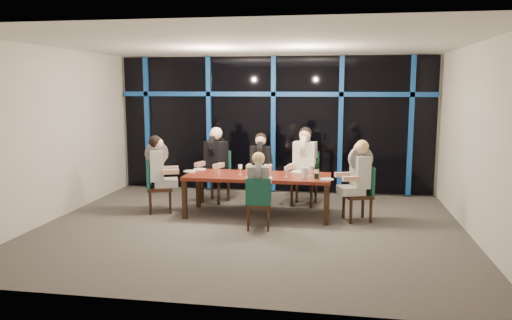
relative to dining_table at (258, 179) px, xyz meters
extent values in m
plane|color=#57524D|center=(0.00, -0.80, -0.68)|extent=(7.00, 7.00, 0.00)
cube|color=beige|center=(0.00, 2.20, 0.82)|extent=(7.00, 0.04, 3.00)
cube|color=beige|center=(0.00, -3.80, 0.82)|extent=(7.00, 0.04, 3.00)
cube|color=beige|center=(-3.50, -0.80, 0.82)|extent=(0.04, 6.00, 3.00)
cube|color=beige|center=(3.50, -0.80, 0.82)|extent=(0.04, 6.00, 3.00)
cube|color=white|center=(0.00, -0.80, 2.32)|extent=(7.00, 6.00, 0.04)
cube|color=black|center=(0.00, 2.14, 0.82)|extent=(6.86, 0.04, 2.94)
cube|color=#134495|center=(-2.90, 2.09, 0.82)|extent=(0.10, 0.10, 2.94)
cube|color=#134495|center=(-1.45, 2.09, 0.82)|extent=(0.10, 0.10, 2.94)
cube|color=#134495|center=(0.00, 2.09, 0.82)|extent=(0.10, 0.10, 2.94)
cube|color=#134495|center=(1.45, 2.09, 0.82)|extent=(0.10, 0.10, 2.94)
cube|color=#134495|center=(2.90, 2.09, 0.82)|extent=(0.10, 0.10, 2.94)
cube|color=#134495|center=(0.00, 2.09, 1.48)|extent=(6.86, 0.10, 0.10)
cube|color=#FF2D14|center=(1.10, 2.45, 1.47)|extent=(0.60, 0.05, 0.35)
cube|color=maroon|center=(0.00, 0.00, 0.04)|extent=(2.60, 1.00, 0.06)
cube|color=#321D10|center=(-1.24, -0.44, -0.34)|extent=(0.08, 0.08, 0.69)
cube|color=#321D10|center=(1.24, -0.44, -0.34)|extent=(0.08, 0.08, 0.69)
cube|color=#321D10|center=(-1.24, 0.44, -0.34)|extent=(0.08, 0.08, 0.69)
cube|color=#321D10|center=(1.24, 0.44, -0.34)|extent=(0.08, 0.08, 0.69)
cube|color=#311B10|center=(-1.03, 0.92, -0.20)|extent=(0.60, 0.60, 0.06)
cube|color=#1A5443|center=(-0.97, 1.12, 0.09)|extent=(0.47, 0.19, 0.53)
cube|color=#311B10|center=(-1.27, 0.79, -0.46)|extent=(0.05, 0.05, 0.45)
cube|color=#311B10|center=(-0.90, 0.68, -0.46)|extent=(0.05, 0.05, 0.45)
cube|color=#311B10|center=(-1.16, 1.16, -0.46)|extent=(0.05, 0.05, 0.45)
cube|color=#311B10|center=(-0.79, 1.05, -0.46)|extent=(0.05, 0.05, 0.45)
cube|color=#311B10|center=(-0.09, 0.84, -0.23)|extent=(0.47, 0.47, 0.06)
cube|color=#1A5443|center=(-0.10, 1.04, 0.04)|extent=(0.45, 0.07, 0.50)
cube|color=#311B10|center=(-0.26, 0.66, -0.47)|extent=(0.04, 0.04, 0.42)
cube|color=#311B10|center=(0.10, 0.67, -0.47)|extent=(0.04, 0.04, 0.42)
cube|color=#311B10|center=(-0.27, 1.01, -0.47)|extent=(0.04, 0.04, 0.42)
cube|color=#311B10|center=(0.08, 1.03, -0.47)|extent=(0.04, 0.04, 0.42)
cube|color=#311B10|center=(0.77, 0.94, -0.19)|extent=(0.56, 0.56, 0.06)
cube|color=#1A5443|center=(0.80, 1.16, 0.10)|extent=(0.49, 0.13, 0.54)
cube|color=#311B10|center=(0.54, 0.78, -0.45)|extent=(0.05, 0.05, 0.45)
cube|color=#311B10|center=(0.93, 0.72, -0.45)|extent=(0.05, 0.05, 0.45)
cube|color=#311B10|center=(0.61, 1.17, -0.45)|extent=(0.05, 0.05, 0.45)
cube|color=#311B10|center=(0.99, 1.10, -0.45)|extent=(0.05, 0.05, 0.45)
cube|color=#311B10|center=(-1.84, -0.06, -0.23)|extent=(0.58, 0.58, 0.06)
cube|color=#1A5443|center=(-2.02, -0.13, 0.05)|extent=(0.21, 0.44, 0.51)
cube|color=#311B10|center=(-1.60, -0.17, -0.47)|extent=(0.05, 0.05, 0.42)
cube|color=#311B10|center=(-1.73, 0.17, -0.47)|extent=(0.05, 0.05, 0.42)
cube|color=#311B10|center=(-1.94, -0.29, -0.47)|extent=(0.05, 0.05, 0.42)
cube|color=#311B10|center=(-2.07, 0.05, -0.47)|extent=(0.05, 0.05, 0.42)
cube|color=#311B10|center=(1.76, -0.07, -0.23)|extent=(0.57, 0.57, 0.06)
cube|color=#1A5443|center=(1.95, 0.00, 0.03)|extent=(0.20, 0.44, 0.50)
cube|color=#311B10|center=(1.53, 0.04, -0.47)|extent=(0.05, 0.05, 0.42)
cube|color=#311B10|center=(1.65, -0.29, -0.47)|extent=(0.05, 0.05, 0.42)
cube|color=#311B10|center=(1.87, 0.16, -0.47)|extent=(0.05, 0.05, 0.42)
cube|color=#311B10|center=(1.99, -0.17, -0.47)|extent=(0.05, 0.05, 0.42)
cube|color=#311B10|center=(0.15, -0.83, -0.28)|extent=(0.45, 0.45, 0.05)
cube|color=#1A5443|center=(0.17, -1.00, -0.03)|extent=(0.41, 0.10, 0.45)
cube|color=#311B10|center=(0.29, -0.64, -0.49)|extent=(0.04, 0.04, 0.38)
cube|color=#311B10|center=(-0.03, -0.69, -0.49)|extent=(0.04, 0.04, 0.38)
cube|color=#311B10|center=(0.33, -0.97, -0.49)|extent=(0.04, 0.04, 0.38)
cube|color=#311B10|center=(0.01, -1.01, -0.49)|extent=(0.04, 0.04, 0.38)
cube|color=black|center=(-1.06, 0.80, -0.10)|extent=(0.50, 0.54, 0.15)
cube|color=black|center=(-1.01, 0.96, 0.26)|extent=(0.48, 0.37, 0.60)
cylinder|color=black|center=(-1.01, 0.96, 0.49)|extent=(0.23, 0.46, 0.45)
sphere|color=tan|center=(-1.02, 0.94, 0.68)|extent=(0.22, 0.22, 0.22)
sphere|color=silver|center=(-1.01, 0.98, 0.71)|extent=(0.25, 0.25, 0.25)
cube|color=tan|center=(-1.29, 0.78, 0.11)|extent=(0.17, 0.33, 0.09)
cube|color=tan|center=(-0.88, 0.65, 0.11)|extent=(0.17, 0.33, 0.09)
cube|color=black|center=(-0.08, 0.72, -0.13)|extent=(0.38, 0.44, 0.14)
cube|color=black|center=(-0.09, 0.88, 0.20)|extent=(0.41, 0.26, 0.56)
cylinder|color=black|center=(-0.09, 0.88, 0.42)|extent=(0.12, 0.42, 0.42)
sphere|color=tan|center=(-0.09, 0.86, 0.60)|extent=(0.21, 0.21, 0.21)
sphere|color=black|center=(-0.09, 0.90, 0.63)|extent=(0.23, 0.23, 0.23)
cube|color=tan|center=(-0.28, 0.63, 0.11)|extent=(0.09, 0.30, 0.08)
cube|color=tan|center=(0.12, 0.65, 0.11)|extent=(0.09, 0.30, 0.08)
cube|color=silver|center=(0.75, 0.82, -0.09)|extent=(0.46, 0.51, 0.15)
cube|color=silver|center=(0.77, 0.99, 0.27)|extent=(0.47, 0.33, 0.61)
cylinder|color=silver|center=(0.77, 0.99, 0.51)|extent=(0.18, 0.47, 0.45)
sphere|color=tan|center=(0.77, 0.97, 0.70)|extent=(0.23, 0.23, 0.23)
sphere|color=black|center=(0.78, 1.01, 0.74)|extent=(0.25, 0.25, 0.25)
cube|color=tan|center=(0.52, 0.77, 0.11)|extent=(0.14, 0.33, 0.09)
cube|color=tan|center=(0.94, 0.70, 0.11)|extent=(0.14, 0.33, 0.09)
cube|color=black|center=(-1.72, -0.02, -0.13)|extent=(0.52, 0.49, 0.14)
cube|color=black|center=(-1.87, -0.07, 0.21)|extent=(0.37, 0.46, 0.57)
cylinder|color=black|center=(-1.87, -0.07, 0.43)|extent=(0.43, 0.24, 0.42)
sphere|color=tan|center=(-1.85, -0.07, 0.61)|extent=(0.21, 0.21, 0.21)
sphere|color=black|center=(-1.89, -0.08, 0.64)|extent=(0.23, 0.23, 0.23)
cube|color=tan|center=(-1.58, -0.18, 0.11)|extent=(0.31, 0.18, 0.08)
cube|color=tan|center=(-1.72, 0.20, 0.11)|extent=(0.31, 0.18, 0.08)
cube|color=black|center=(1.65, -0.11, -0.13)|extent=(0.51, 0.48, 0.14)
cube|color=black|center=(1.80, -0.05, 0.19)|extent=(0.36, 0.46, 0.56)
cylinder|color=black|center=(1.80, -0.05, 0.41)|extent=(0.43, 0.23, 0.42)
sphere|color=tan|center=(1.78, -0.06, 0.59)|extent=(0.21, 0.21, 0.21)
sphere|color=tan|center=(1.82, -0.05, 0.62)|extent=(0.23, 0.23, 0.23)
cube|color=tan|center=(1.51, 0.05, 0.11)|extent=(0.31, 0.18, 0.08)
cube|color=tan|center=(1.64, -0.32, 0.11)|extent=(0.31, 0.18, 0.08)
cube|color=black|center=(0.13, -0.72, -0.19)|extent=(0.37, 0.42, 0.13)
cube|color=black|center=(0.15, -0.86, 0.11)|extent=(0.38, 0.26, 0.50)
cylinder|color=black|center=(0.15, -0.86, 0.31)|extent=(0.14, 0.39, 0.38)
sphere|color=tan|center=(0.15, -0.84, 0.47)|extent=(0.19, 0.19, 0.19)
sphere|color=tan|center=(0.15, -0.88, 0.50)|extent=(0.21, 0.21, 0.21)
cube|color=tan|center=(0.30, -0.62, 0.10)|extent=(0.11, 0.28, 0.07)
cube|color=tan|center=(-0.05, -0.67, 0.10)|extent=(0.11, 0.28, 0.07)
cylinder|color=white|center=(-1.19, 0.38, 0.08)|extent=(0.24, 0.24, 0.01)
cylinder|color=white|center=(-0.06, 0.28, 0.08)|extent=(0.24, 0.24, 0.01)
cylinder|color=white|center=(0.67, 0.39, 0.08)|extent=(0.24, 0.24, 0.01)
cylinder|color=white|center=(-1.28, 0.13, 0.08)|extent=(0.24, 0.24, 0.01)
cylinder|color=white|center=(1.24, -0.25, 0.08)|extent=(0.24, 0.24, 0.01)
cylinder|color=white|center=(0.08, -0.27, 0.08)|extent=(0.24, 0.24, 0.01)
cylinder|color=black|center=(1.06, -0.19, 0.20)|extent=(0.08, 0.08, 0.26)
cylinder|color=black|center=(1.06, -0.19, 0.38)|extent=(0.03, 0.03, 0.10)
cylinder|color=silver|center=(1.06, -0.19, 0.20)|extent=(0.08, 0.08, 0.07)
cylinder|color=silver|center=(0.85, -0.18, 0.16)|extent=(0.10, 0.10, 0.18)
cylinder|color=silver|center=(0.90, -0.18, 0.18)|extent=(0.01, 0.01, 0.13)
cylinder|color=#FBA44B|center=(0.00, -0.20, 0.08)|extent=(0.04, 0.04, 0.03)
cylinder|color=silver|center=(-0.32, -0.02, 0.07)|extent=(0.07, 0.07, 0.01)
cylinder|color=silver|center=(-0.32, -0.02, 0.13)|extent=(0.01, 0.01, 0.10)
cylinder|color=silver|center=(-0.32, -0.02, 0.21)|extent=(0.07, 0.07, 0.07)
cylinder|color=silver|center=(0.13, 0.09, 0.07)|extent=(0.07, 0.07, 0.01)
cylinder|color=silver|center=(0.13, 0.09, 0.13)|extent=(0.01, 0.01, 0.10)
cylinder|color=silver|center=(0.13, 0.09, 0.21)|extent=(0.07, 0.07, 0.07)
cylinder|color=white|center=(0.53, -0.12, 0.07)|extent=(0.07, 0.07, 0.01)
cylinder|color=white|center=(0.53, -0.12, 0.13)|extent=(0.01, 0.01, 0.10)
cylinder|color=white|center=(0.53, -0.12, 0.21)|extent=(0.07, 0.07, 0.07)
cylinder|color=silver|center=(-0.73, 0.01, 0.07)|extent=(0.07, 0.07, 0.01)
cylinder|color=silver|center=(-0.73, 0.01, 0.13)|extent=(0.01, 0.01, 0.10)
cylinder|color=silver|center=(-0.73, 0.01, 0.21)|extent=(0.07, 0.07, 0.07)
cylinder|color=white|center=(0.94, 0.11, 0.07)|extent=(0.07, 0.07, 0.01)
cylinder|color=white|center=(0.94, 0.11, 0.13)|extent=(0.01, 0.01, 0.10)
cylinder|color=white|center=(0.94, 0.11, 0.21)|extent=(0.07, 0.07, 0.07)
camera|label=1|loc=(1.43, -8.71, 1.65)|focal=35.00mm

